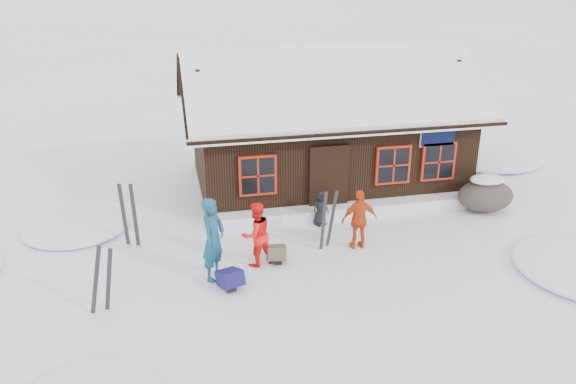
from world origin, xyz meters
name	(u,v)px	position (x,y,z in m)	size (l,w,h in m)	color
ground	(321,258)	(0.00, 0.00, 0.00)	(120.00, 120.00, 0.00)	white
mountain_hut	(324,136)	(1.50, 4.98, 1.58)	(8.90, 6.09, 4.42)	black
snow_drift	(350,209)	(1.50, 2.25, 0.17)	(7.60, 0.60, 0.35)	white
snow_mounds	(359,220)	(1.65, 1.86, 0.00)	(20.60, 13.20, 0.48)	white
skier_teal	(213,239)	(-2.60, -0.37, 0.98)	(0.71, 0.47, 1.95)	navy
skier_orange_left	(256,234)	(-1.57, 0.04, 0.79)	(0.77, 0.60, 1.58)	red
skier_orange_right	(359,219)	(1.07, 0.32, 0.77)	(0.91, 0.38, 1.55)	#C93F14
skier_crouched	(320,208)	(0.50, 1.83, 0.50)	(0.49, 0.32, 0.99)	black
boulder	(485,195)	(5.41, 1.73, 0.48)	(1.64, 1.23, 0.95)	#484039
ski_pair_left	(102,280)	(-4.92, -1.22, 0.73)	(0.61, 0.23, 1.54)	black
ski_pair_mid	(129,216)	(-4.49, 1.73, 0.81)	(0.41, 0.18, 1.71)	black
ski_pair_right	(328,220)	(0.32, 0.54, 0.72)	(0.50, 0.21, 1.54)	black
ski_poles	(357,209)	(1.38, 1.33, 0.59)	(0.23, 0.11, 1.26)	black
backpack_blue	(230,281)	(-2.32, -0.88, 0.17)	(0.46, 0.61, 0.33)	#171351
backpack_olive	(277,255)	(-1.08, 0.06, 0.16)	(0.44, 0.58, 0.32)	#4C4736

